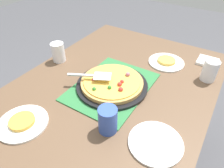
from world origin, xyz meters
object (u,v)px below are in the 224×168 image
at_px(pizza_pan, 112,85).
at_px(served_slice_right, 167,60).
at_px(plate_side, 155,143).
at_px(cup_near, 108,120).
at_px(pizza_server, 93,76).
at_px(served_slice_left, 22,121).
at_px(plate_far_right, 166,62).
at_px(cup_far, 58,52).
at_px(cup_corner, 210,71).
at_px(plate_near_left, 23,123).
at_px(pizza, 112,82).
at_px(napkin_stack, 208,61).

relative_size(pizza_pan, served_slice_right, 3.45).
relative_size(plate_side, cup_near, 1.83).
bearing_deg(served_slice_right, pizza_server, 149.82).
bearing_deg(served_slice_left, plate_side, -68.24).
bearing_deg(plate_far_right, cup_far, 119.51).
bearing_deg(served_slice_right, cup_corner, -99.47).
distance_m(plate_near_left, plate_far_right, 0.88).
distance_m(pizza, cup_near, 0.29).
relative_size(plate_near_left, cup_corner, 1.83).
bearing_deg(pizza_pan, served_slice_left, 155.32).
relative_size(pizza_pan, cup_near, 3.17).
distance_m(pizza_pan, cup_corner, 0.54).
bearing_deg(napkin_stack, plate_far_right, 122.95).
xyz_separation_m(pizza_pan, cup_corner, (0.34, -0.42, 0.05)).
xyz_separation_m(plate_far_right, cup_far, (-0.33, 0.59, 0.06)).
relative_size(pizza, pizza_server, 1.47).
bearing_deg(plate_side, pizza, 57.83).
bearing_deg(plate_far_right, cup_near, 177.83).
relative_size(pizza, plate_near_left, 1.50).
height_order(pizza, plate_side, pizza).
relative_size(served_slice_left, pizza_server, 0.49).
xyz_separation_m(cup_far, napkin_stack, (0.48, -0.81, -0.05)).
bearing_deg(pizza_pan, served_slice_right, -22.89).
relative_size(pizza_pan, napkin_stack, 3.17).
bearing_deg(served_slice_left, plate_far_right, -23.84).
xyz_separation_m(pizza_pan, served_slice_left, (-0.43, 0.20, 0.01)).
bearing_deg(cup_far, cup_corner, -70.99).
xyz_separation_m(served_slice_left, pizza_server, (0.38, -0.11, 0.05)).
xyz_separation_m(cup_far, pizza_server, (-0.09, -0.34, 0.01)).
xyz_separation_m(plate_far_right, served_slice_right, (0.00, 0.00, 0.01)).
bearing_deg(pizza, served_slice_left, 155.26).
bearing_deg(cup_near, pizza, 28.53).
distance_m(served_slice_left, pizza_server, 0.40).
bearing_deg(cup_corner, cup_far, 109.01).
height_order(plate_near_left, served_slice_left, served_slice_left).
xyz_separation_m(served_slice_right, pizza_server, (-0.43, 0.25, 0.05)).
height_order(pizza, plate_near_left, pizza).
bearing_deg(served_slice_right, pizza, 157.17).
height_order(plate_side, served_slice_right, served_slice_right).
height_order(plate_side, served_slice_left, served_slice_left).
distance_m(plate_near_left, plate_side, 0.57).
bearing_deg(plate_side, pizza_server, 68.41).
height_order(pizza_pan, pizza, pizza).
distance_m(plate_side, napkin_stack, 0.74).
height_order(plate_far_right, pizza_server, pizza_server).
distance_m(plate_near_left, cup_far, 0.53).
bearing_deg(cup_corner, served_slice_right, 80.53).
bearing_deg(plate_near_left, served_slice_left, 0.00).
bearing_deg(cup_corner, plate_side, 171.83).
bearing_deg(plate_near_left, cup_corner, -38.64).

